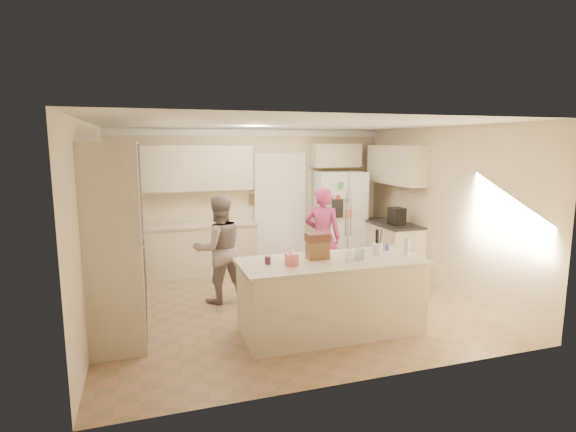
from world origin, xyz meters
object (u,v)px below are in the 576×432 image
object	(u,v)px
utensil_crock	(377,249)
dollhouse_body	(318,250)
coffee_maker	(397,216)
island_base	(331,298)
refrigerator	(340,218)
tissue_box	(292,260)
teen_boy	(219,249)
teen_girl	(322,237)

from	to	relation	value
utensil_crock	dollhouse_body	bearing A→B (deg)	176.42
coffee_maker	utensil_crock	bearing A→B (deg)	-127.12
island_base	utensil_crock	xyz separation A→B (m)	(0.65, 0.05, 0.56)
refrigerator	dollhouse_body	size ratio (longest dim) A/B	6.92
island_base	tissue_box	xyz separation A→B (m)	(-0.55, -0.10, 0.56)
teen_boy	dollhouse_body	bearing A→B (deg)	116.17
coffee_maker	utensil_crock	distance (m)	2.32
coffee_maker	teen_girl	size ratio (longest dim) A/B	0.18
coffee_maker	refrigerator	bearing A→B (deg)	120.38
refrigerator	teen_boy	bearing A→B (deg)	-142.48
refrigerator	dollhouse_body	distance (m)	3.26
dollhouse_body	coffee_maker	bearing A→B (deg)	39.29
tissue_box	dollhouse_body	size ratio (longest dim) A/B	0.54
utensil_crock	teen_boy	xyz separation A→B (m)	(-1.79, 1.48, -0.20)
refrigerator	teen_girl	size ratio (longest dim) A/B	1.09
coffee_maker	island_base	size ratio (longest dim) A/B	0.14
coffee_maker	tissue_box	bearing A→B (deg)	-142.43
refrigerator	island_base	xyz separation A→B (m)	(-1.44, -2.94, -0.46)
coffee_maker	teen_boy	xyz separation A→B (m)	(-3.19, -0.37, -0.27)
utensil_crock	teen_boy	world-z (taller)	teen_boy
utensil_crock	teen_boy	bearing A→B (deg)	140.49
island_base	teen_boy	distance (m)	1.94
utensil_crock	island_base	bearing A→B (deg)	-175.60
coffee_maker	tissue_box	xyz separation A→B (m)	(-2.60, -2.00, -0.07)
tissue_box	refrigerator	bearing A→B (deg)	56.85
tissue_box	teen_girl	world-z (taller)	teen_girl
refrigerator	utensil_crock	bearing A→B (deg)	-96.47
island_base	tissue_box	size ratio (longest dim) A/B	15.71
dollhouse_body	refrigerator	bearing A→B (deg)	60.82
teen_girl	teen_boy	bearing A→B (deg)	40.74
teen_boy	refrigerator	bearing A→B (deg)	-159.87
teen_girl	tissue_box	bearing A→B (deg)	91.34
refrigerator	teen_boy	xyz separation A→B (m)	(-2.58, -1.42, -0.10)
island_base	tissue_box	world-z (taller)	tissue_box
coffee_maker	teen_girl	world-z (taller)	teen_girl
utensil_crock	dollhouse_body	world-z (taller)	dollhouse_body
refrigerator	teen_girl	distance (m)	1.45
island_base	teen_boy	world-z (taller)	teen_boy
utensil_crock	teen_girl	distance (m)	1.73
dollhouse_body	teen_girl	xyz separation A→B (m)	(0.75, 1.67, -0.21)
teen_boy	teen_girl	size ratio (longest dim) A/B	0.97
teen_boy	teen_girl	world-z (taller)	teen_girl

